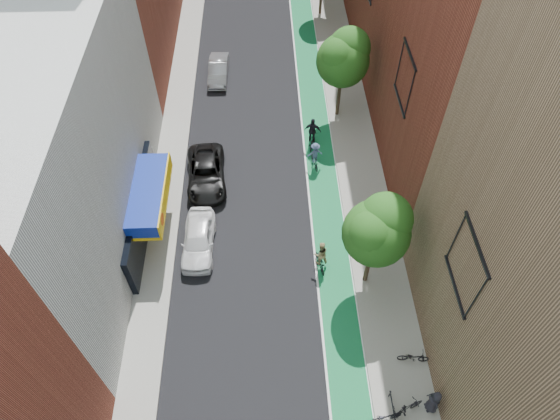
{
  "coord_description": "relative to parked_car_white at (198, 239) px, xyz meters",
  "views": [
    {
      "loc": [
        0.4,
        -4.24,
        23.78
      ],
      "look_at": [
        1.08,
        13.98,
        1.5
      ],
      "focal_mm": 32.0,
      "sensor_mm": 36.0,
      "label": 1
    }
  ],
  "objects": [
    {
      "name": "cyclist_lane_far",
      "position": [
        7.17,
        6.31,
        0.12
      ],
      "size": [
        1.11,
        1.55,
        1.91
      ],
      "rotation": [
        0.0,
        0.0,
        3.35
      ],
      "color": "black",
      "rests_on": "ground"
    },
    {
      "name": "building_left_white",
      "position": [
        -7.37,
        1.38,
        5.25
      ],
      "size": [
        8.0,
        20.0,
        12.0
      ],
      "primitive_type": "cube",
      "color": "silver",
      "rests_on": "ground"
    },
    {
      "name": "tree_near",
      "position": [
        9.27,
        -2.6,
        3.91
      ],
      "size": [
        3.4,
        3.36,
        6.42
      ],
      "color": "#332619",
      "rests_on": "ground"
    },
    {
      "name": "parked_car_white",
      "position": [
        0.0,
        0.0,
        0.0
      ],
      "size": [
        1.86,
        4.43,
        1.5
      ],
      "primitive_type": "imported",
      "rotation": [
        0.0,
        0.0,
        -0.02
      ],
      "color": "white",
      "rests_on": "ground"
    },
    {
      "name": "parked_bike_near",
      "position": [
        9.03,
        -10.07,
        -0.19
      ],
      "size": [
        1.64,
        0.83,
        0.82
      ],
      "primitive_type": "imported",
      "rotation": [
        0.0,
        0.0,
        1.76
      ],
      "color": "black",
      "rests_on": "sidewalk_right"
    },
    {
      "name": "parked_bike_far",
      "position": [
        10.86,
        -7.33,
        -0.2
      ],
      "size": [
        1.57,
        0.67,
        0.8
      ],
      "primitive_type": "imported",
      "rotation": [
        0.0,
        0.0,
        1.48
      ],
      "color": "black",
      "rests_on": "sidewalk_right"
    },
    {
      "name": "sidewalk_right",
      "position": [
        10.13,
        13.38,
        -0.67
      ],
      "size": [
        3.0,
        68.0,
        0.15
      ],
      "primitive_type": "cube",
      "color": "gray",
      "rests_on": "ground"
    },
    {
      "name": "cyclist_lane_mid",
      "position": [
        7.16,
        8.29,
        0.17
      ],
      "size": [
        1.19,
        1.69,
        2.25
      ],
      "rotation": [
        0.0,
        0.0,
        2.91
      ],
      "color": "black",
      "rests_on": "ground"
    },
    {
      "name": "tree_mid",
      "position": [
        9.27,
        11.4,
        4.14
      ],
      "size": [
        3.55,
        3.53,
        6.74
      ],
      "color": "#332619",
      "rests_on": "ground"
    },
    {
      "name": "parked_car_silver",
      "position": [
        0.47,
        16.29,
        -0.07
      ],
      "size": [
        1.55,
        4.14,
        1.35
      ],
      "primitive_type": "imported",
      "rotation": [
        0.0,
        0.0,
        -0.03
      ],
      "color": "#919499",
      "rests_on": "ground"
    },
    {
      "name": "cyclist_lane_near",
      "position": [
        6.83,
        -1.58,
        0.15
      ],
      "size": [
        0.95,
        1.61,
        2.05
      ],
      "rotation": [
        0.0,
        0.0,
        3.36
      ],
      "color": "black",
      "rests_on": "ground"
    },
    {
      "name": "bike_lane",
      "position": [
        7.63,
        13.38,
        -0.74
      ],
      "size": [
        2.0,
        68.0,
        0.01
      ],
      "primitive_type": "cube",
      "color": "#126543",
      "rests_on": "ground"
    },
    {
      "name": "sidewalk_left",
      "position": [
        -2.37,
        13.38,
        -0.67
      ],
      "size": [
        2.0,
        68.0,
        0.15
      ],
      "primitive_type": "cube",
      "color": "gray",
      "rests_on": "ground"
    },
    {
      "name": "parked_bike_mid",
      "position": [
        10.04,
        -9.77,
        -0.07
      ],
      "size": [
        1.8,
        1.15,
        1.05
      ],
      "primitive_type": "imported",
      "rotation": [
        0.0,
        0.0,
        1.98
      ],
      "color": "black",
      "rests_on": "sidewalk_right"
    },
    {
      "name": "pedestrian",
      "position": [
        11.23,
        -9.6,
        0.22
      ],
      "size": [
        0.62,
        0.86,
        1.65
      ],
      "primitive_type": "imported",
      "rotation": [
        0.0,
        0.0,
        -1.45
      ],
      "color": "black",
      "rests_on": "sidewalk_right"
    },
    {
      "name": "parked_car_black",
      "position": [
        0.15,
        5.21,
        -0.04
      ],
      "size": [
        2.74,
        5.29,
        1.43
      ],
      "primitive_type": "imported",
      "rotation": [
        0.0,
        0.0,
        0.08
      ],
      "color": "black",
      "rests_on": "ground"
    }
  ]
}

